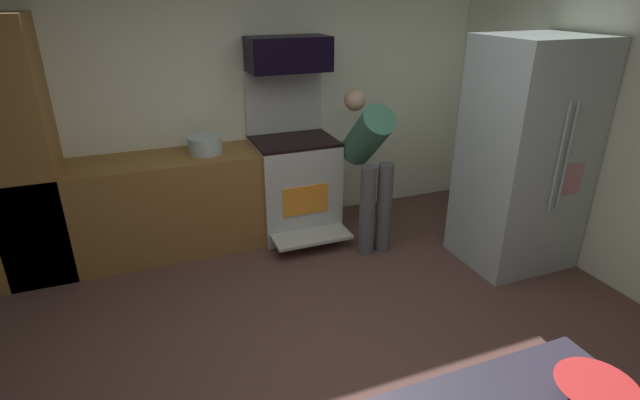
% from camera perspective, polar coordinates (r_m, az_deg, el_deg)
% --- Properties ---
extents(ground_plane, '(5.20, 4.80, 0.02)m').
position_cam_1_polar(ground_plane, '(3.32, 1.63, -19.08)').
color(ground_plane, brown).
extents(wall_back, '(5.20, 0.12, 2.60)m').
position_cam_1_polar(wall_back, '(4.78, -9.34, 11.85)').
color(wall_back, silver).
rests_on(wall_back, ground).
extents(lower_cabinet_run, '(2.40, 0.60, 0.90)m').
position_cam_1_polar(lower_cabinet_run, '(4.59, -18.64, -0.76)').
color(lower_cabinet_run, brown).
rests_on(lower_cabinet_run, ground).
extents(cabinet_column, '(0.60, 0.60, 2.10)m').
position_cam_1_polar(cabinet_column, '(4.49, -32.41, 4.41)').
color(cabinet_column, brown).
rests_on(cabinet_column, ground).
extents(oven_range, '(0.76, 0.95, 1.56)m').
position_cam_1_polar(oven_range, '(4.76, -3.05, 2.19)').
color(oven_range, beige).
rests_on(oven_range, ground).
extents(microwave, '(0.74, 0.38, 0.31)m').
position_cam_1_polar(microwave, '(4.55, -3.77, 16.82)').
color(microwave, black).
rests_on(microwave, oven_range).
extents(refrigerator, '(0.88, 0.76, 1.93)m').
position_cam_1_polar(refrigerator, '(4.41, 23.00, 4.82)').
color(refrigerator, '#B0BFBF').
rests_on(refrigerator, ground).
extents(person_cook, '(0.31, 0.70, 1.42)m').
position_cam_1_polar(person_cook, '(4.37, 5.81, 4.92)').
color(person_cook, '#555555').
rests_on(person_cook, ground).
extents(mixing_bowl_small, '(0.28, 0.28, 0.08)m').
position_cam_1_polar(mixing_bowl_small, '(2.06, 29.65, -19.27)').
color(mixing_bowl_small, red).
rests_on(mixing_bowl_small, counter_island).
extents(stock_pot, '(0.30, 0.30, 0.15)m').
position_cam_1_polar(stock_pot, '(4.45, -13.38, 6.32)').
color(stock_pot, '#B0C1C1').
rests_on(stock_pot, lower_cabinet_run).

